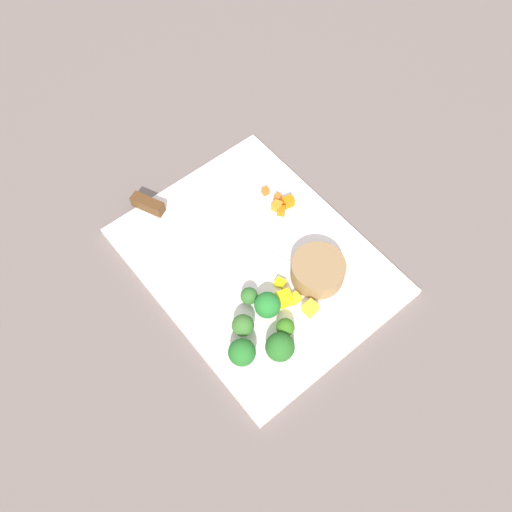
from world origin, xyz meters
TOP-DOWN VIEW (x-y plane):
  - ground_plane at (0.00, 0.00)m, footprint 4.00×4.00m
  - cutting_board at (0.00, 0.00)m, footprint 0.42×0.33m
  - prep_bowl at (0.08, 0.06)m, footprint 0.08×0.08m
  - chef_knife at (-0.12, -0.05)m, footprint 0.32×0.16m
  - carrot_dice_0 at (-0.04, 0.09)m, footprint 0.02×0.02m
  - carrot_dice_1 at (-0.05, 0.11)m, footprint 0.02×0.02m
  - carrot_dice_2 at (-0.09, 0.10)m, footprint 0.01×0.01m
  - carrot_dice_3 at (-0.07, 0.10)m, footprint 0.01×0.01m
  - carrot_dice_4 at (-0.05, 0.09)m, footprint 0.02×0.02m
  - pepper_dice_0 at (0.09, -0.01)m, footprint 0.03×0.03m
  - pepper_dice_1 at (0.09, -0.00)m, footprint 0.01×0.02m
  - pepper_dice_2 at (0.06, -0.00)m, footprint 0.02×0.02m
  - pepper_dice_3 at (0.12, 0.01)m, footprint 0.02×0.02m
  - broccoli_floret_0 at (0.12, -0.05)m, footprint 0.03×0.03m
  - broccoli_floret_1 at (0.14, -0.07)m, footprint 0.04×0.04m
  - broccoli_floret_2 at (0.05, -0.05)m, footprint 0.03×0.03m
  - broccoli_floret_3 at (0.08, -0.09)m, footprint 0.03×0.03m
  - broccoli_floret_4 at (0.08, -0.04)m, footprint 0.04×0.04m
  - broccoli_floret_5 at (0.12, -0.12)m, footprint 0.04×0.04m

SIDE VIEW (x-z plane):
  - ground_plane at x=0.00m, z-range 0.00..0.00m
  - cutting_board at x=0.00m, z-range 0.00..0.01m
  - carrot_dice_3 at x=-0.07m, z-range 0.01..0.02m
  - pepper_dice_2 at x=0.06m, z-range 0.01..0.02m
  - carrot_dice_2 at x=-0.09m, z-range 0.01..0.02m
  - pepper_dice_1 at x=0.09m, z-range 0.01..0.02m
  - carrot_dice_0 at x=-0.04m, z-range 0.01..0.03m
  - carrot_dice_4 at x=-0.05m, z-range 0.01..0.03m
  - chef_knife at x=-0.12m, z-range 0.01..0.03m
  - carrot_dice_1 at x=-0.05m, z-range 0.01..0.03m
  - pepper_dice_3 at x=0.12m, z-range 0.01..0.03m
  - pepper_dice_0 at x=0.09m, z-range 0.01..0.03m
  - broccoli_floret_2 at x=0.05m, z-range 0.01..0.04m
  - prep_bowl at x=0.08m, z-range 0.01..0.05m
  - broccoli_floret_0 at x=0.12m, z-range 0.01..0.05m
  - broccoli_floret_1 at x=0.14m, z-range 0.01..0.05m
  - broccoli_floret_4 at x=0.08m, z-range 0.01..0.05m
  - broccoli_floret_3 at x=0.08m, z-range 0.01..0.06m
  - broccoli_floret_5 at x=0.12m, z-range 0.01..0.06m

